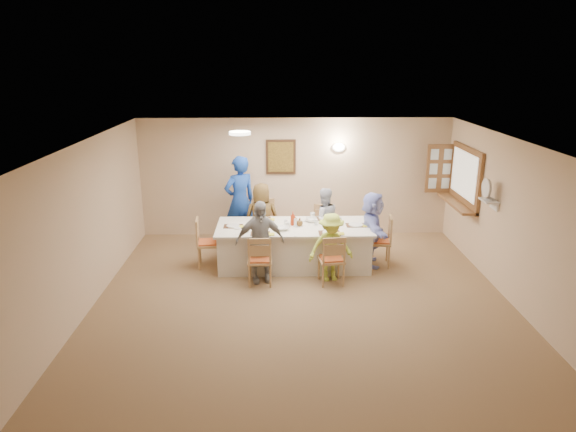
{
  "coord_description": "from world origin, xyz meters",
  "views": [
    {
      "loc": [
        -0.4,
        -7.07,
        3.66
      ],
      "look_at": [
        -0.2,
        1.4,
        1.05
      ],
      "focal_mm": 32.0,
      "sensor_mm": 36.0,
      "label": 1
    }
  ],
  "objects_px": {
    "chair_back_right": "(323,228)",
    "chair_front_left": "(260,259)",
    "diner_right_end": "(372,229)",
    "dining_table": "(294,246)",
    "serving_hatch": "(465,177)",
    "chair_back_left": "(262,226)",
    "chair_front_right": "(331,258)",
    "chair_right_end": "(378,240)",
    "caregiver": "(240,201)",
    "diner_back_right": "(324,220)",
    "diner_front_right": "(331,247)",
    "desk_fan": "(488,192)",
    "diner_back_left": "(262,218)",
    "diner_front_left": "(260,242)",
    "chair_left_end": "(209,242)",
    "condiment_ketchup": "(293,219)"
  },
  "relations": [
    {
      "from": "desk_fan",
      "to": "condiment_ketchup",
      "type": "height_order",
      "value": "desk_fan"
    },
    {
      "from": "chair_back_right",
      "to": "diner_back_left",
      "type": "relative_size",
      "value": 0.64
    },
    {
      "from": "chair_left_end",
      "to": "condiment_ketchup",
      "type": "bearing_deg",
      "value": -93.63
    },
    {
      "from": "chair_back_right",
      "to": "chair_front_left",
      "type": "xyz_separation_m",
      "value": [
        -1.2,
        -1.6,
        -0.0
      ]
    },
    {
      "from": "chair_back_right",
      "to": "chair_front_right",
      "type": "height_order",
      "value": "chair_back_right"
    },
    {
      "from": "condiment_ketchup",
      "to": "diner_front_right",
      "type": "bearing_deg",
      "value": -49.42
    },
    {
      "from": "chair_front_left",
      "to": "diner_right_end",
      "type": "relative_size",
      "value": 0.64
    },
    {
      "from": "serving_hatch",
      "to": "diner_front_left",
      "type": "distance_m",
      "value": 4.19
    },
    {
      "from": "diner_right_end",
      "to": "dining_table",
      "type": "bearing_deg",
      "value": 93.22
    },
    {
      "from": "diner_front_right",
      "to": "diner_right_end",
      "type": "distance_m",
      "value": 1.07
    },
    {
      "from": "chair_front_right",
      "to": "chair_left_end",
      "type": "xyz_separation_m",
      "value": [
        -2.15,
        0.8,
        0.02
      ]
    },
    {
      "from": "serving_hatch",
      "to": "chair_front_right",
      "type": "bearing_deg",
      "value": -151.38
    },
    {
      "from": "chair_back_right",
      "to": "chair_front_left",
      "type": "distance_m",
      "value": 2.0
    },
    {
      "from": "serving_hatch",
      "to": "desk_fan",
      "type": "xyz_separation_m",
      "value": [
        -0.11,
        -1.35,
        0.05
      ]
    },
    {
      "from": "chair_left_end",
      "to": "diner_back_right",
      "type": "relative_size",
      "value": 0.71
    },
    {
      "from": "desk_fan",
      "to": "diner_back_left",
      "type": "relative_size",
      "value": 0.22
    },
    {
      "from": "diner_back_right",
      "to": "caregiver",
      "type": "relative_size",
      "value": 0.7
    },
    {
      "from": "diner_back_left",
      "to": "chair_back_left",
      "type": "bearing_deg",
      "value": -95.23
    },
    {
      "from": "chair_front_right",
      "to": "diner_front_left",
      "type": "bearing_deg",
      "value": -12.65
    },
    {
      "from": "chair_right_end",
      "to": "diner_front_right",
      "type": "bearing_deg",
      "value": -47.64
    },
    {
      "from": "serving_hatch",
      "to": "caregiver",
      "type": "relative_size",
      "value": 0.82
    },
    {
      "from": "chair_back_left",
      "to": "diner_front_right",
      "type": "relative_size",
      "value": 0.85
    },
    {
      "from": "diner_front_right",
      "to": "diner_right_end",
      "type": "height_order",
      "value": "diner_right_end"
    },
    {
      "from": "chair_back_right",
      "to": "diner_back_right",
      "type": "distance_m",
      "value": 0.23
    },
    {
      "from": "diner_back_right",
      "to": "caregiver",
      "type": "height_order",
      "value": "caregiver"
    },
    {
      "from": "chair_front_right",
      "to": "diner_back_right",
      "type": "bearing_deg",
      "value": -96.94
    },
    {
      "from": "desk_fan",
      "to": "diner_front_left",
      "type": "height_order",
      "value": "desk_fan"
    },
    {
      "from": "chair_right_end",
      "to": "condiment_ketchup",
      "type": "bearing_deg",
      "value": -84.84
    },
    {
      "from": "diner_back_right",
      "to": "caregiver",
      "type": "distance_m",
      "value": 1.74
    },
    {
      "from": "chair_back_left",
      "to": "condiment_ketchup",
      "type": "distance_m",
      "value": 1.02
    },
    {
      "from": "chair_front_right",
      "to": "diner_front_right",
      "type": "distance_m",
      "value": 0.19
    },
    {
      "from": "diner_back_right",
      "to": "diner_front_right",
      "type": "height_order",
      "value": "diner_back_right"
    },
    {
      "from": "diner_right_end",
      "to": "condiment_ketchup",
      "type": "relative_size",
      "value": 5.47
    },
    {
      "from": "diner_back_left",
      "to": "diner_front_left",
      "type": "height_order",
      "value": "diner_front_left"
    },
    {
      "from": "chair_left_end",
      "to": "chair_right_end",
      "type": "relative_size",
      "value": 0.98
    },
    {
      "from": "serving_hatch",
      "to": "diner_right_end",
      "type": "distance_m",
      "value": 2.15
    },
    {
      "from": "diner_front_left",
      "to": "diner_right_end",
      "type": "distance_m",
      "value": 2.13
    },
    {
      "from": "diner_back_right",
      "to": "desk_fan",
      "type": "bearing_deg",
      "value": 141.64
    },
    {
      "from": "desk_fan",
      "to": "diner_back_left",
      "type": "xyz_separation_m",
      "value": [
        -3.78,
        1.36,
        -0.86
      ]
    },
    {
      "from": "chair_right_end",
      "to": "caregiver",
      "type": "xyz_separation_m",
      "value": [
        -2.6,
        1.15,
        0.45
      ]
    },
    {
      "from": "serving_hatch",
      "to": "chair_back_left",
      "type": "bearing_deg",
      "value": 178.08
    },
    {
      "from": "chair_front_left",
      "to": "condiment_ketchup",
      "type": "height_order",
      "value": "condiment_ketchup"
    },
    {
      "from": "dining_table",
      "to": "diner_front_right",
      "type": "bearing_deg",
      "value": -48.58
    },
    {
      "from": "chair_back_right",
      "to": "dining_table",
      "type": "bearing_deg",
      "value": -119.71
    },
    {
      "from": "chair_front_left",
      "to": "diner_back_right",
      "type": "xyz_separation_m",
      "value": [
        1.2,
        1.48,
        0.2
      ]
    },
    {
      "from": "chair_back_right",
      "to": "serving_hatch",
      "type": "bearing_deg",
      "value": 4.38
    },
    {
      "from": "chair_front_right",
      "to": "diner_front_left",
      "type": "xyz_separation_m",
      "value": [
        -1.2,
        0.12,
        0.27
      ]
    },
    {
      "from": "chair_back_left",
      "to": "chair_left_end",
      "type": "bearing_deg",
      "value": -132.27
    },
    {
      "from": "chair_right_end",
      "to": "diner_right_end",
      "type": "distance_m",
      "value": 0.26
    },
    {
      "from": "diner_back_right",
      "to": "diner_front_right",
      "type": "xyz_separation_m",
      "value": [
        0.0,
        -1.36,
        -0.05
      ]
    }
  ]
}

